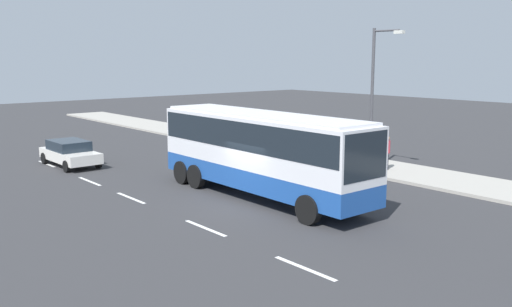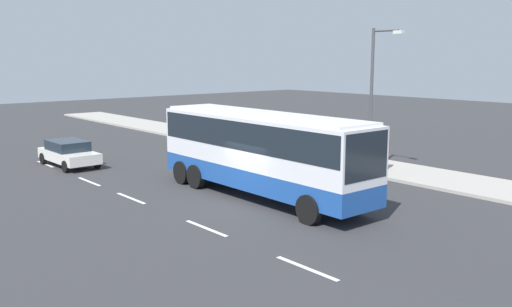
% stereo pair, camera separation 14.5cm
% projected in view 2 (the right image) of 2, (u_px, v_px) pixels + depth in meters
% --- Properties ---
extents(ground_plane, '(120.00, 120.00, 0.00)m').
position_uv_depth(ground_plane, '(250.00, 204.00, 22.69)').
color(ground_plane, '#333335').
extents(sidewalk_curb, '(80.00, 4.00, 0.15)m').
position_uv_depth(sidewalk_curb, '(394.00, 170.00, 29.05)').
color(sidewalk_curb, '#A8A399').
rests_on(sidewalk_curb, ground_plane).
extents(lane_centreline, '(41.80, 0.16, 0.01)m').
position_uv_depth(lane_centreline, '(286.00, 260.00, 16.35)').
color(lane_centreline, white).
rests_on(lane_centreline, ground_plane).
extents(coach_bus, '(11.36, 2.77, 3.66)m').
position_uv_depth(coach_bus, '(261.00, 146.00, 23.30)').
color(coach_bus, '#1E4C9E').
rests_on(coach_bus, ground_plane).
extents(car_white_minivan, '(4.50, 2.01, 1.42)m').
position_uv_depth(car_white_minivan, '(69.00, 153.00, 30.51)').
color(car_white_minivan, white).
rests_on(car_white_minivan, ground_plane).
extents(pedestrian_near_curb, '(0.32, 0.32, 1.78)m').
position_uv_depth(pedestrian_near_curb, '(386.00, 150.00, 28.79)').
color(pedestrian_near_curb, black).
rests_on(pedestrian_near_curb, sidewalk_curb).
extents(street_lamp, '(1.83, 0.24, 7.28)m').
position_uv_depth(street_lamp, '(374.00, 90.00, 27.88)').
color(street_lamp, '#47474C').
rests_on(street_lamp, sidewalk_curb).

